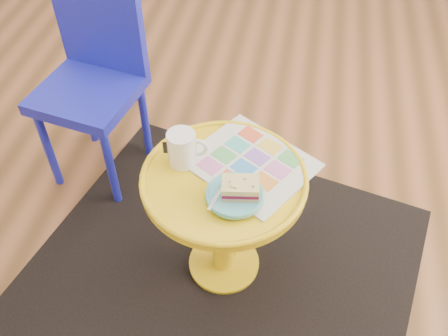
% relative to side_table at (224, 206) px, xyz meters
% --- Properties ---
extents(floor, '(4.00, 4.00, 0.00)m').
position_rel_side_table_xyz_m(floor, '(-0.32, 0.29, -0.34)').
color(floor, brown).
rests_on(floor, ground).
extents(room_walls, '(4.00, 4.00, 4.00)m').
position_rel_side_table_xyz_m(room_walls, '(-1.31, 1.28, -0.28)').
color(room_walls, silver).
rests_on(room_walls, ground).
extents(rug, '(1.52, 1.38, 0.01)m').
position_rel_side_table_xyz_m(rug, '(0.00, 0.00, -0.33)').
color(rug, black).
rests_on(rug, ground).
extents(side_table, '(0.49, 0.49, 0.47)m').
position_rel_side_table_xyz_m(side_table, '(0.00, 0.00, 0.00)').
color(side_table, yellow).
rests_on(side_table, ground).
extents(chair, '(0.41, 0.41, 0.79)m').
position_rel_side_table_xyz_m(chair, '(-0.57, 0.45, 0.12)').
color(chair, '#1C20B7').
rests_on(chair, ground).
extents(newspaper, '(0.45, 0.43, 0.01)m').
position_rel_side_table_xyz_m(newspaper, '(0.07, 0.07, 0.14)').
color(newspaper, silver).
rests_on(newspaper, side_table).
extents(mug, '(0.12, 0.08, 0.11)m').
position_rel_side_table_xyz_m(mug, '(-0.13, 0.04, 0.19)').
color(mug, white).
rests_on(mug, side_table).
extents(plate, '(0.16, 0.16, 0.02)m').
position_rel_side_table_xyz_m(plate, '(0.04, -0.08, 0.15)').
color(plate, '#5DBBC5').
rests_on(plate, newspaper).
extents(cake_slice, '(0.11, 0.08, 0.05)m').
position_rel_side_table_xyz_m(cake_slice, '(0.06, -0.07, 0.18)').
color(cake_slice, '#D3BC8C').
rests_on(cake_slice, plate).
extents(fork, '(0.05, 0.14, 0.00)m').
position_rel_side_table_xyz_m(fork, '(0.00, -0.07, 0.16)').
color(fork, silver).
rests_on(fork, plate).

